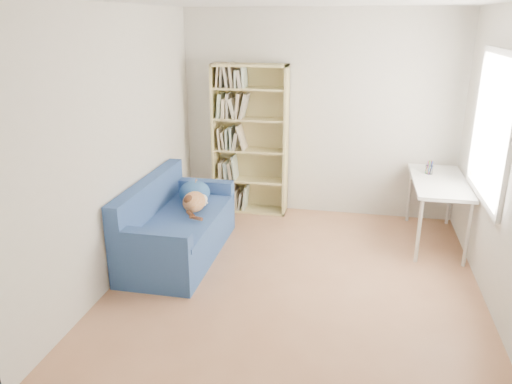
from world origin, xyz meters
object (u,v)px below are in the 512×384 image
Objects in this scene: sofa at (177,226)px; desk at (439,186)px; bookshelf at (250,146)px; pen_cup at (429,169)px.

desk is (2.80, 0.91, 0.35)m from sofa.
bookshelf is at bearing 166.54° from desk.
desk is 7.73× the size of pen_cup.
desk is at bearing -13.46° from bookshelf.
pen_cup is (2.70, 1.13, 0.48)m from sofa.
pen_cup is at bearing 22.77° from sofa.
pen_cup reaches higher than desk.
bookshelf reaches higher than pen_cup.
desk is (2.30, -0.55, -0.21)m from bookshelf.
sofa is 2.97m from pen_cup.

